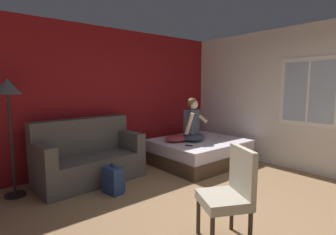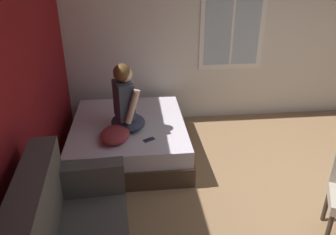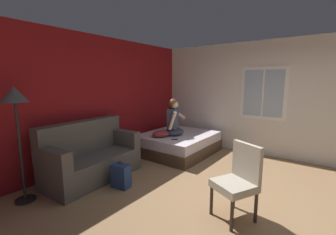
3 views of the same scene
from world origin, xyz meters
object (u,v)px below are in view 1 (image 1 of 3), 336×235
(side_chair, at_px, (230,192))
(throw_pillow, at_px, (177,138))
(person_seated, at_px, (193,124))
(cell_phone, at_px, (189,145))
(couch, at_px, (88,158))
(bed, at_px, (198,151))
(floor_lamp, at_px, (8,98))
(backpack, at_px, (113,181))

(side_chair, distance_m, throw_pillow, 2.65)
(person_seated, height_order, cell_phone, person_seated)
(side_chair, bearing_deg, couch, 98.84)
(bed, height_order, throw_pillow, throw_pillow)
(person_seated, distance_m, cell_phone, 0.58)
(bed, xyz_separation_m, couch, (-2.18, 0.45, 0.16))
(person_seated, distance_m, floor_lamp, 3.21)
(bed, relative_size, cell_phone, 12.52)
(bed, xyz_separation_m, throw_pillow, (-0.46, 0.16, 0.31))
(backpack, bearing_deg, bed, 7.75)
(cell_phone, bearing_deg, person_seated, 7.01)
(side_chair, relative_size, backpack, 2.14)
(person_seated, distance_m, throw_pillow, 0.44)
(couch, height_order, cell_phone, couch)
(side_chair, height_order, backpack, side_chair)
(couch, height_order, throw_pillow, couch)
(floor_lamp, bearing_deg, bed, -9.23)
(throw_pillow, relative_size, cell_phone, 3.33)
(bed, distance_m, person_seated, 0.62)
(throw_pillow, bearing_deg, side_chair, -119.73)
(backpack, xyz_separation_m, floor_lamp, (-1.15, 0.82, 1.24))
(side_chair, height_order, throw_pillow, side_chair)
(person_seated, xyz_separation_m, backpack, (-1.96, -0.30, -0.64))
(bed, relative_size, backpack, 3.94)
(couch, height_order, person_seated, person_seated)
(bed, distance_m, cell_phone, 0.63)
(bed, bearing_deg, backpack, -172.25)
(throw_pillow, xyz_separation_m, cell_phone, (-0.06, -0.41, -0.07))
(backpack, bearing_deg, side_chair, -79.61)
(couch, relative_size, backpack, 3.83)
(couch, bearing_deg, throw_pillow, -9.79)
(floor_lamp, bearing_deg, side_chair, -60.82)
(bed, height_order, person_seated, person_seated)
(floor_lamp, bearing_deg, throw_pillow, -7.58)
(side_chair, bearing_deg, cell_phone, 56.38)
(bed, xyz_separation_m, floor_lamp, (-3.27, 0.53, 1.19))
(bed, height_order, cell_phone, cell_phone)
(side_chair, height_order, cell_phone, side_chair)
(backpack, relative_size, cell_phone, 3.18)
(bed, distance_m, couch, 2.24)
(cell_phone, xyz_separation_m, floor_lamp, (-2.75, 0.79, 0.94))
(throw_pillow, xyz_separation_m, floor_lamp, (-2.81, 0.37, 0.88))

